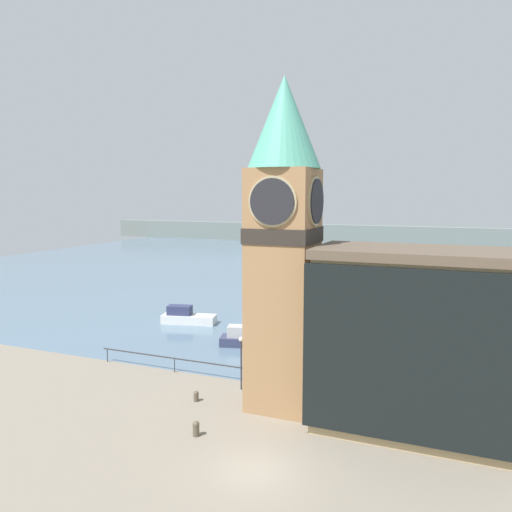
{
  "coord_description": "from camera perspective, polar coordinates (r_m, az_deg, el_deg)",
  "views": [
    {
      "loc": [
        8.38,
        -20.45,
        12.97
      ],
      "look_at": [
        -2.19,
        5.63,
        9.49
      ],
      "focal_mm": 35.0,
      "sensor_mm": 36.0,
      "label": 1
    }
  ],
  "objects": [
    {
      "name": "far_shoreline",
      "position": [
        131.37,
        18.35,
        2.12
      ],
      "size": [
        180.0,
        3.0,
        5.0
      ],
      "color": "slate",
      "rests_on": "water"
    },
    {
      "name": "lamp_post",
      "position": [
        33.68,
        -1.71,
        -10.96
      ],
      "size": [
        0.32,
        0.32,
        3.62
      ],
      "color": "#2D2D33",
      "rests_on": "ground_plane"
    },
    {
      "name": "water",
      "position": [
        91.99,
        16.61,
        -1.35
      ],
      "size": [
        160.0,
        120.0,
        0.0
      ],
      "color": "slate",
      "rests_on": "ground_plane"
    },
    {
      "name": "pier_railing",
      "position": [
        37.73,
        -9.31,
        -11.6
      ],
      "size": [
        12.68,
        0.08,
        1.09
      ],
      "color": "#333338",
      "rests_on": "ground_plane"
    },
    {
      "name": "mooring_bollard_far",
      "position": [
        32.86,
        -6.86,
        -15.57
      ],
      "size": [
        0.34,
        0.34,
        0.67
      ],
      "color": "brown",
      "rests_on": "ground_plane"
    },
    {
      "name": "ground_plane",
      "position": [
        25.63,
        -0.21,
        -23.35
      ],
      "size": [
        160.0,
        160.0,
        0.0
      ],
      "primitive_type": "plane",
      "color": "gray"
    },
    {
      "name": "pier_building",
      "position": [
        28.72,
        17.77,
        -9.25
      ],
      "size": [
        10.97,
        5.89,
        10.11
      ],
      "color": "tan",
      "rests_on": "ground_plane"
    },
    {
      "name": "clock_tower",
      "position": [
        29.65,
        3.17,
        2.24
      ],
      "size": [
        4.31,
        4.31,
        19.77
      ],
      "color": "#9E754C",
      "rests_on": "ground_plane"
    },
    {
      "name": "boat_far",
      "position": [
        51.31,
        -7.92,
        -6.91
      ],
      "size": [
        5.67,
        2.92,
        1.79
      ],
      "rotation": [
        0.0,
        0.0,
        0.21
      ],
      "color": "silver",
      "rests_on": "water"
    },
    {
      "name": "mooring_bollard_near",
      "position": [
        28.62,
        -6.87,
        -18.92
      ],
      "size": [
        0.38,
        0.38,
        0.85
      ],
      "color": "brown",
      "rests_on": "ground_plane"
    },
    {
      "name": "boat_near",
      "position": [
        43.54,
        -0.32,
        -9.43
      ],
      "size": [
        6.52,
        3.41,
        1.71
      ],
      "rotation": [
        0.0,
        0.0,
        0.27
      ],
      "color": "#333856",
      "rests_on": "water"
    }
  ]
}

